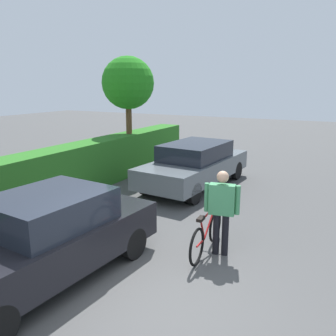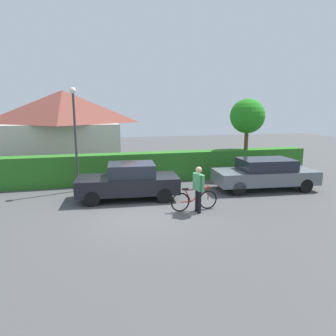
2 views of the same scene
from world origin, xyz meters
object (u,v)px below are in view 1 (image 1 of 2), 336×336
person_rider (222,207)px  parked_car_near (46,238)px  parked_car_far (195,164)px  tree_kerbside (128,84)px  bicycle (207,234)px

person_rider → parked_car_near: bearing=133.8°
parked_car_far → tree_kerbside: size_ratio=1.12×
tree_kerbside → person_rider: bearing=-131.7°
parked_car_near → tree_kerbside: size_ratio=1.00×
parked_car_near → person_rider: (2.17, -2.26, 0.22)m
person_rider → tree_kerbside: 7.20m
bicycle → person_rider: bearing=-79.3°
bicycle → tree_kerbside: bearing=46.5°
parked_car_near → bicycle: bearing=-43.3°
parked_car_near → parked_car_far: parked_car_near is taller
parked_car_far → person_rider: 4.61m
parked_car_near → bicycle: (2.12, -2.00, -0.36)m
parked_car_near → parked_car_far: 6.18m
parked_car_far → bicycle: 4.54m
parked_car_near → parked_car_far: (6.18, 0.00, -0.00)m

